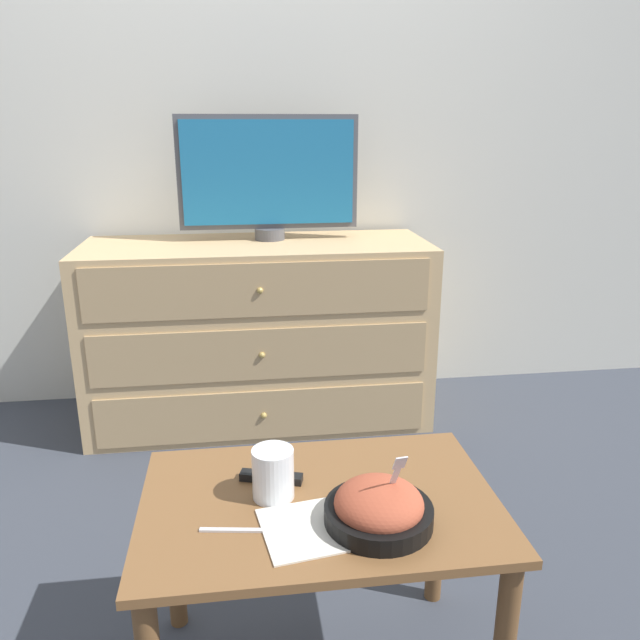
{
  "coord_description": "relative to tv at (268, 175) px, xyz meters",
  "views": [
    {
      "loc": [
        -0.01,
        -2.82,
        1.24
      ],
      "look_at": [
        0.19,
        -1.35,
        0.77
      ],
      "focal_mm": 35.0,
      "sensor_mm": 36.0,
      "label": 1
    }
  ],
  "objects": [
    {
      "name": "tv",
      "position": [
        0.0,
        0.0,
        0.0
      ],
      "size": [
        0.73,
        0.12,
        0.5
      ],
      "color": "#515156",
      "rests_on": "dresser"
    },
    {
      "name": "dresser",
      "position": [
        -0.06,
        -0.08,
        -0.65
      ],
      "size": [
        1.41,
        0.55,
        0.77
      ],
      "color": "tan",
      "rests_on": "ground_plane"
    },
    {
      "name": "remote_control",
      "position": [
        -0.08,
        -1.39,
        -0.55
      ],
      "size": [
        0.14,
        0.07,
        0.02
      ],
      "color": "black",
      "rests_on": "coffee_table"
    },
    {
      "name": "ground_plane",
      "position": [
        -0.13,
        0.21,
        -1.03
      ],
      "size": [
        12.0,
        12.0,
        0.0
      ],
      "primitive_type": "plane",
      "color": "#383D47"
    },
    {
      "name": "takeout_bowl",
      "position": [
        0.12,
        -1.57,
        -0.52
      ],
      "size": [
        0.22,
        0.22,
        0.17
      ],
      "color": "black",
      "rests_on": "coffee_table"
    },
    {
      "name": "drink_cup",
      "position": [
        -0.08,
        -1.45,
        -0.51
      ],
      "size": [
        0.09,
        0.09,
        0.11
      ],
      "color": "#9E6638",
      "rests_on": "coffee_table"
    },
    {
      "name": "coffee_table",
      "position": [
        0.01,
        -1.47,
        -0.64
      ],
      "size": [
        0.75,
        0.5,
        0.48
      ],
      "color": "brown",
      "rests_on": "ground_plane"
    },
    {
      "name": "napkin",
      "position": [
        -0.02,
        -1.57,
        -0.55
      ],
      "size": [
        0.2,
        0.2,
        0.0
      ],
      "color": "silver",
      "rests_on": "coffee_table"
    },
    {
      "name": "wall_back",
      "position": [
        -0.13,
        0.24,
        0.27
      ],
      "size": [
        12.0,
        0.05,
        2.6
      ],
      "color": "silver",
      "rests_on": "ground_plane"
    },
    {
      "name": "knife",
      "position": [
        -0.14,
        -1.56,
        -0.55
      ],
      "size": [
        0.19,
        0.04,
        0.01
      ],
      "color": "silver",
      "rests_on": "coffee_table"
    }
  ]
}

